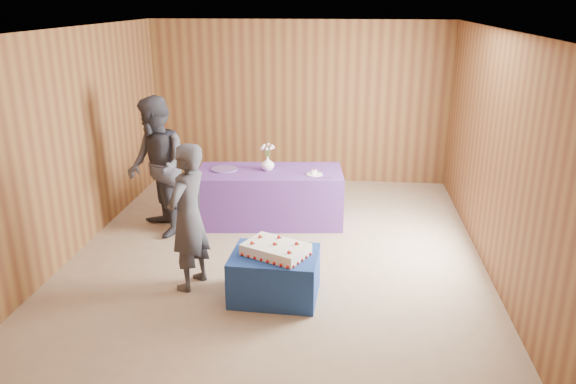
# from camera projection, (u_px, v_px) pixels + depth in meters

# --- Properties ---
(ground) EXTENTS (6.00, 6.00, 0.00)m
(ground) POSITION_uv_depth(u_px,v_px,m) (278.00, 251.00, 7.07)
(ground) COLOR gray
(ground) RESTS_ON ground
(room_shell) EXTENTS (5.04, 6.04, 2.72)m
(room_shell) POSITION_uv_depth(u_px,v_px,m) (277.00, 109.00, 6.48)
(room_shell) COLOR brown
(room_shell) RESTS_ON ground
(cake_table) EXTENTS (0.93, 0.74, 0.50)m
(cake_table) POSITION_uv_depth(u_px,v_px,m) (275.00, 275.00, 5.92)
(cake_table) COLOR navy
(cake_table) RESTS_ON ground
(serving_table) EXTENTS (2.08, 1.10, 0.75)m
(serving_table) POSITION_uv_depth(u_px,v_px,m) (270.00, 196.00, 7.91)
(serving_table) COLOR #5A338E
(serving_table) RESTS_ON ground
(sheet_cake) EXTENTS (0.78, 0.68, 0.15)m
(sheet_cake) POSITION_uv_depth(u_px,v_px,m) (276.00, 249.00, 5.81)
(sheet_cake) COLOR white
(sheet_cake) RESTS_ON cake_table
(vase) EXTENTS (0.22, 0.22, 0.19)m
(vase) POSITION_uv_depth(u_px,v_px,m) (268.00, 163.00, 7.79)
(vase) COLOR white
(vase) RESTS_ON serving_table
(flower_spray) EXTENTS (0.20, 0.20, 0.15)m
(flower_spray) POSITION_uv_depth(u_px,v_px,m) (267.00, 148.00, 7.72)
(flower_spray) COLOR #2E5D25
(flower_spray) RESTS_ON vase
(platter) EXTENTS (0.44, 0.44, 0.02)m
(platter) POSITION_uv_depth(u_px,v_px,m) (224.00, 169.00, 7.83)
(platter) COLOR #664992
(platter) RESTS_ON serving_table
(plate) EXTENTS (0.29, 0.29, 0.01)m
(plate) POSITION_uv_depth(u_px,v_px,m) (314.00, 174.00, 7.62)
(plate) COLOR white
(plate) RESTS_ON serving_table
(cake_slice) EXTENTS (0.08, 0.07, 0.08)m
(cake_slice) POSITION_uv_depth(u_px,v_px,m) (314.00, 172.00, 7.60)
(cake_slice) COLOR white
(cake_slice) RESTS_ON plate
(knife) EXTENTS (0.26, 0.06, 0.00)m
(knife) POSITION_uv_depth(u_px,v_px,m) (322.00, 177.00, 7.51)
(knife) COLOR #ADACB1
(knife) RESTS_ON serving_table
(guest_left) EXTENTS (0.55, 0.68, 1.62)m
(guest_left) POSITION_uv_depth(u_px,v_px,m) (188.00, 217.00, 5.97)
(guest_left) COLOR #363740
(guest_left) RESTS_ON ground
(guest_right) EXTENTS (1.09, 1.14, 1.85)m
(guest_right) POSITION_uv_depth(u_px,v_px,m) (157.00, 167.00, 7.34)
(guest_right) COLOR #33333E
(guest_right) RESTS_ON ground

